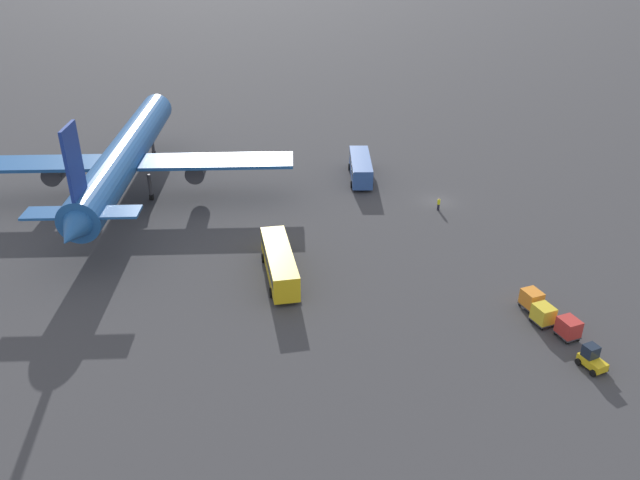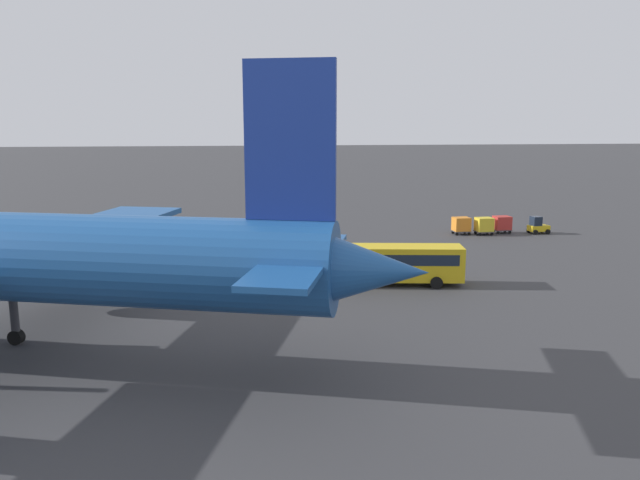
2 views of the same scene
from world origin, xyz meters
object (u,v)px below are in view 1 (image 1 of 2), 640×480
Objects in this scene: worker_person at (439,204)px; cargo_cart_red at (569,327)px; shuttle_bus_near at (361,166)px; cargo_cart_orange at (532,299)px; airplane at (126,155)px; shuttle_bus_far at (279,262)px; cargo_cart_yellow at (543,314)px; baggage_tug at (592,358)px.

cargo_cart_red is (-29.02, 3.10, 0.32)m from worker_person.
shuttle_bus_near reaches higher than cargo_cart_orange.
worker_person is (-19.06, -37.84, -5.17)m from airplane.
shuttle_bus_near is 5.59× the size of cargo_cart_orange.
shuttle_bus_far is 26.10m from cargo_cart_orange.
worker_person is 0.84× the size of cargo_cart_orange.
worker_person is 0.84× the size of cargo_cart_yellow.
cargo_cart_yellow is 1.00× the size of cargo_cart_orange.
baggage_tug is 1.43× the size of worker_person.
shuttle_bus_near is 47.06m from baggage_tug.
cargo_cart_orange is at bearing 1.76° from cargo_cart_red.
baggage_tug is 1.21× the size of cargo_cart_yellow.
baggage_tug is at bearing 175.24° from cargo_cart_orange.
cargo_cart_red is (4.14, -0.94, 0.25)m from baggage_tug.
shuttle_bus_near is (-5.18, -32.60, -4.13)m from airplane.
airplane is 42.69m from worker_person.
shuttle_bus_near is 40.32m from cargo_cart_yellow.
cargo_cart_red is at bearing -126.16° from airplane.
shuttle_bus_near is 5.59× the size of cargo_cart_yellow.
worker_person is at bearing -60.13° from shuttle_bus_far.
airplane is at bearing 28.76° from baggage_tug.
baggage_tug is at bearing -129.39° from shuttle_bus_far.
shuttle_bus_far is 27.15m from cargo_cart_yellow.
airplane reaches higher than worker_person.
shuttle_bus_far is 5.95× the size of cargo_cart_yellow.
airplane is at bearing 63.27° from worker_person.
cargo_cart_yellow is (-40.29, -1.35, -0.73)m from shuttle_bus_near.
shuttle_bus_near is 4.63× the size of baggage_tug.
airplane is at bearing 36.75° from cargo_cart_yellow.
airplane reaches higher than cargo_cart_red.
shuttle_bus_near reaches higher than worker_person.
cargo_cart_yellow is (2.61, 0.79, 0.00)m from cargo_cart_red.
shuttle_bus_far is 7.04× the size of worker_person.
baggage_tug is at bearing -158.38° from shuttle_bus_near.
cargo_cart_yellow is at bearing 171.61° from worker_person.
cargo_cart_red is 1.00× the size of cargo_cart_yellow.
cargo_cart_orange is (5.21, 0.16, 0.00)m from cargo_cart_red.
cargo_cart_orange is at bearing -123.11° from airplane.
shuttle_bus_near is at bearing 2.85° from cargo_cart_red.
baggage_tug is at bearing 178.72° from cargo_cart_yellow.
shuttle_bus_far reaches higher than baggage_tug.
airplane reaches higher than cargo_cart_yellow.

